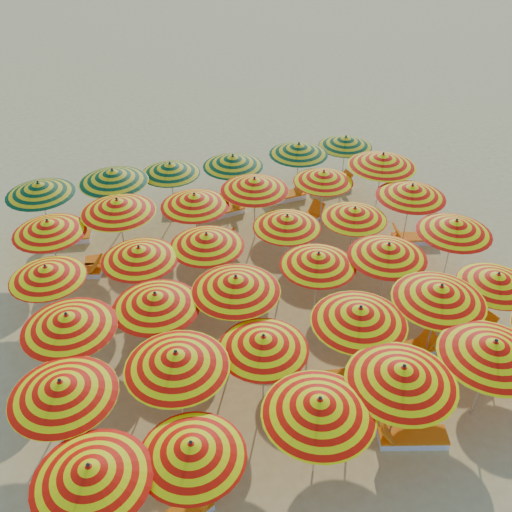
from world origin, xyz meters
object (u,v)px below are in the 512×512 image
umbrella_0 (90,473)px  lounger_5 (181,352)px  umbrella_15 (318,260)px  umbrella_20 (207,240)px  umbrella_11 (497,280)px  lounger_12 (306,220)px  umbrella_7 (176,360)px  lounger_14 (188,207)px  umbrella_1 (191,450)px  umbrella_29 (382,160)px  umbrella_33 (233,161)px  lounger_15 (224,211)px  umbrella_10 (440,293)px  lounger_16 (286,196)px  umbrella_25 (118,206)px  lounger_10 (112,260)px  beachgoer_a (157,307)px  lounger_3 (406,351)px  lounger_11 (213,243)px  lounger_7 (132,310)px  umbrella_9 (360,315)px  lounger_6 (220,349)px  umbrella_6 (62,388)px  umbrella_26 (195,200)px  umbrella_34 (299,149)px  umbrella_30 (39,188)px  umbrella_16 (388,251)px  umbrella_32 (170,168)px  umbrella_35 (346,141)px  lounger_4 (470,335)px  umbrella_3 (403,375)px  umbrella_2 (319,407)px  umbrella_21 (287,221)px  beachgoer_b (151,286)px  lounger_17 (333,186)px  lounger_1 (411,437)px  umbrella_13 (156,300)px  umbrella_27 (255,184)px  umbrella_4 (493,349)px  umbrella_28 (324,177)px  umbrella_8 (263,343)px  umbrella_19 (139,253)px  umbrella_18 (47,272)px  umbrella_31 (113,176)px

umbrella_0 → lounger_5: size_ratio=1.43×
umbrella_15 → umbrella_20: bearing=143.6°
umbrella_11 → lounger_12: (-2.46, 7.46, -1.91)m
umbrella_7 → lounger_14: bearing=74.4°
umbrella_1 → umbrella_29: (10.02, 9.50, 0.28)m
umbrella_33 → lounger_15: 2.10m
umbrella_10 → lounger_16: bearing=92.0°
lounger_14 → umbrella_25: bearing=-122.7°
lounger_10 → beachgoer_a: beachgoer_a is taller
lounger_3 → lounger_11: same height
lounger_7 → umbrella_9: bearing=-41.1°
umbrella_15 → lounger_6: bearing=-169.9°
umbrella_7 → lounger_14: size_ratio=1.72×
umbrella_6 → umbrella_26: size_ratio=0.96×
umbrella_34 → beachgoer_a: umbrella_34 is taller
umbrella_30 → umbrella_34: size_ratio=1.05×
lounger_15 → umbrella_16: bearing=-73.5°
umbrella_6 → umbrella_32: 10.93m
umbrella_35 → lounger_4: 9.98m
lounger_15 → umbrella_9: bearing=-91.8°
umbrella_3 → umbrella_26: 9.69m
umbrella_2 → lounger_7: (-3.00, 7.06, -2.21)m
umbrella_1 → umbrella_21: size_ratio=1.12×
umbrella_6 → beachgoer_b: size_ratio=1.75×
umbrella_30 → lounger_17: bearing=-0.8°
lounger_7 → lounger_10: 2.92m
umbrella_21 → umbrella_29: umbrella_29 is taller
umbrella_0 → umbrella_2: 4.81m
umbrella_21 → lounger_1: (0.27, -7.42, -1.96)m
umbrella_29 → umbrella_13: bearing=-153.8°
umbrella_16 → umbrella_6: bearing=-167.5°
umbrella_10 → umbrella_27: 7.86m
umbrella_26 → umbrella_27: size_ratio=1.04×
umbrella_13 → umbrella_30: (-2.55, 7.35, 0.02)m
umbrella_26 → lounger_10: umbrella_26 is taller
umbrella_16 → umbrella_4: bearing=-88.7°
lounger_12 → umbrella_34: bearing=52.0°
umbrella_4 → umbrella_28: (0.25, 9.65, -0.31)m
umbrella_3 → umbrella_8: (-2.48, 2.29, -0.27)m
umbrella_19 → umbrella_28: size_ratio=1.19×
umbrella_32 → umbrella_35: bearing=-1.2°
umbrella_2 → lounger_6: size_ratio=1.68×
umbrella_28 → umbrella_18: bearing=-166.5°
umbrella_3 → umbrella_35: umbrella_3 is taller
umbrella_8 → umbrella_6: bearing=179.1°
umbrella_3 → lounger_1: size_ratio=1.50×
lounger_16 → umbrella_34: bearing=1.9°
umbrella_31 → lounger_5: (0.48, -7.22, -2.20)m
umbrella_2 → lounger_10: umbrella_2 is taller
umbrella_2 → umbrella_11: size_ratio=1.03×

